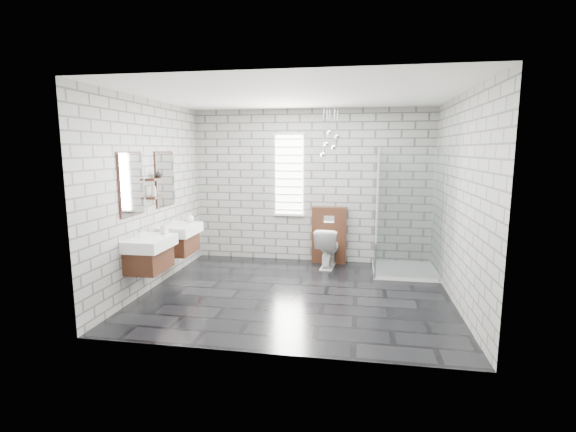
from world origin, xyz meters
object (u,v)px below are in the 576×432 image
(vanity_right, at_px, (178,231))
(toilet, at_px, (328,247))
(shower_enclosure, at_px, (400,244))
(vanity_left, at_px, (147,244))
(cistern_panel, at_px, (329,235))

(vanity_right, distance_m, toilet, 2.50)
(vanity_right, relative_size, toilet, 2.31)
(shower_enclosure, bearing_deg, vanity_left, -152.73)
(vanity_right, distance_m, cistern_panel, 2.61)
(vanity_right, relative_size, shower_enclosure, 0.77)
(vanity_left, distance_m, shower_enclosure, 3.84)
(cistern_panel, relative_size, shower_enclosure, 0.49)
(vanity_left, xyz_separation_m, shower_enclosure, (3.41, 1.76, -0.25))
(vanity_left, distance_m, toilet, 3.02)
(vanity_left, bearing_deg, vanity_right, 90.00)
(shower_enclosure, relative_size, toilet, 2.99)
(vanity_right, bearing_deg, vanity_left, -90.00)
(cistern_panel, bearing_deg, shower_enclosure, -23.91)
(vanity_left, relative_size, vanity_right, 1.00)
(vanity_left, xyz_separation_m, cistern_panel, (2.24, 2.27, -0.26))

